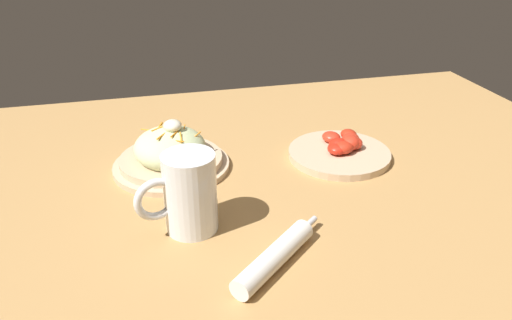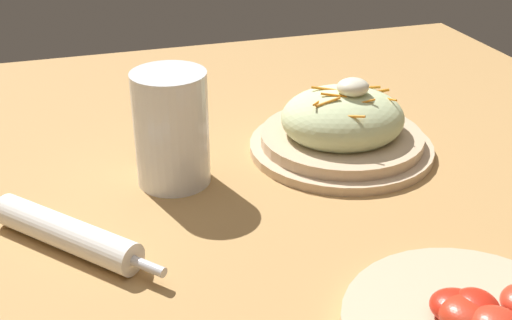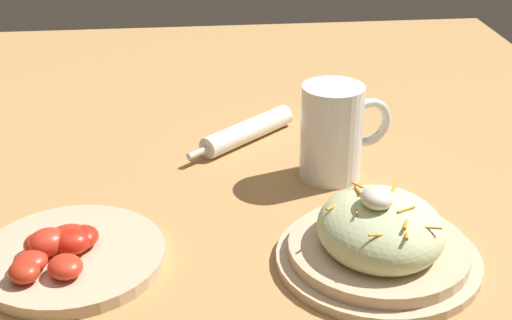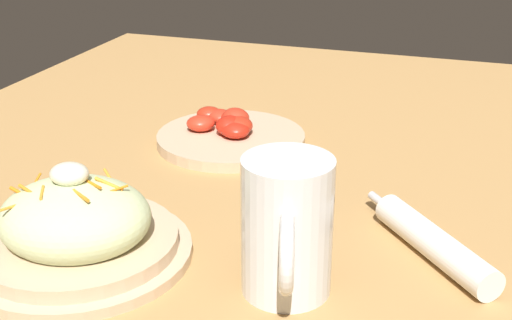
% 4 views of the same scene
% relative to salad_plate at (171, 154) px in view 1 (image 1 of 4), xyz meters
% --- Properties ---
extents(ground_plane, '(1.43, 1.43, 0.00)m').
position_rel_salad_plate_xyz_m(ground_plane, '(-0.27, -0.22, -0.03)').
color(ground_plane, '#B2844C').
extents(salad_plate, '(0.23, 0.23, 0.10)m').
position_rel_salad_plate_xyz_m(salad_plate, '(0.00, 0.00, 0.00)').
color(salad_plate, '#D1B28E').
rests_on(salad_plate, ground_plane).
extents(beer_mug, '(0.09, 0.13, 0.13)m').
position_rel_salad_plate_xyz_m(beer_mug, '(-0.22, -0.01, 0.03)').
color(beer_mug, white).
rests_on(beer_mug, ground_plane).
extents(napkin_roll, '(0.16, 0.17, 0.03)m').
position_rel_salad_plate_xyz_m(napkin_roll, '(-0.35, -0.12, -0.02)').
color(napkin_roll, white).
rests_on(napkin_roll, ground_plane).
extents(tomato_plate, '(0.21, 0.21, 0.05)m').
position_rel_salad_plate_xyz_m(tomato_plate, '(-0.03, -0.35, -0.02)').
color(tomato_plate, '#D1B28E').
rests_on(tomato_plate, ground_plane).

